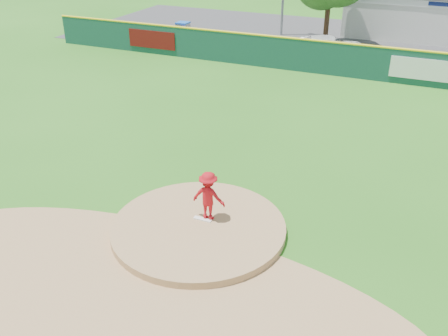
% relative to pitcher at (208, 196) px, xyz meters
% --- Properties ---
extents(ground, '(120.00, 120.00, 0.00)m').
position_rel_pitcher_xyz_m(ground, '(-0.14, -0.46, -1.08)').
color(ground, '#286B19').
rests_on(ground, ground).
extents(pitchers_mound, '(5.50, 5.50, 0.50)m').
position_rel_pitcher_xyz_m(pitchers_mound, '(-0.14, -0.46, -1.08)').
color(pitchers_mound, '#9E774C').
rests_on(pitchers_mound, ground).
extents(pitching_rubber, '(0.60, 0.15, 0.04)m').
position_rel_pitcher_xyz_m(pitching_rubber, '(-0.14, -0.16, -0.81)').
color(pitching_rubber, white).
rests_on(pitching_rubber, pitchers_mound).
extents(infield_dirt_arc, '(15.40, 15.40, 0.01)m').
position_rel_pitcher_xyz_m(infield_dirt_arc, '(-0.14, -3.46, -1.07)').
color(infield_dirt_arc, '#9E774C').
rests_on(infield_dirt_arc, ground).
extents(parking_lot, '(44.00, 16.00, 0.02)m').
position_rel_pitcher_xyz_m(parking_lot, '(-0.14, 26.54, -1.07)').
color(parking_lot, '#38383A').
rests_on(parking_lot, ground).
extents(pitcher, '(1.09, 0.66, 1.65)m').
position_rel_pitcher_xyz_m(pitcher, '(0.00, 0.00, 0.00)').
color(pitcher, '#B20F18').
rests_on(pitcher, pitchers_mound).
extents(van, '(6.15, 4.14, 1.57)m').
position_rel_pitcher_xyz_m(van, '(-0.92, 20.73, -0.27)').
color(van, white).
rests_on(van, parking_lot).
extents(fence_banners, '(21.25, 0.04, 1.20)m').
position_rel_pitcher_xyz_m(fence_banners, '(-3.74, 17.46, -0.08)').
color(fence_banners, '#5D0E0D').
rests_on(fence_banners, ground).
extents(playground_slide, '(0.89, 2.50, 1.38)m').
position_rel_pitcher_xyz_m(playground_slide, '(-12.45, 21.76, -0.38)').
color(playground_slide, blue).
rests_on(playground_slide, ground).
extents(outfield_fence, '(40.00, 0.14, 2.07)m').
position_rel_pitcher_xyz_m(outfield_fence, '(-0.14, 17.54, 0.01)').
color(outfield_fence, '#134035').
rests_on(outfield_fence, ground).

